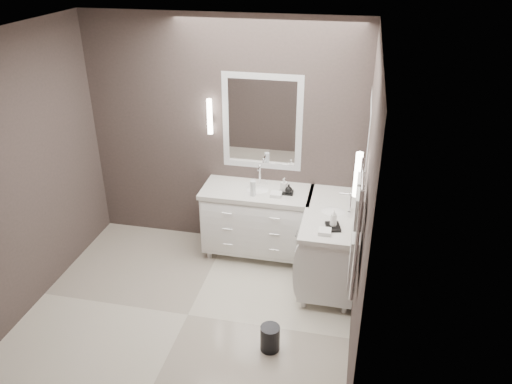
% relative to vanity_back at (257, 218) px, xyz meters
% --- Properties ---
extents(floor, '(3.20, 3.00, 0.01)m').
position_rel_vanity_back_xyz_m(floor, '(-0.45, -1.23, -0.49)').
color(floor, beige).
rests_on(floor, ground).
extents(ceiling, '(3.20, 3.00, 0.01)m').
position_rel_vanity_back_xyz_m(ceiling, '(-0.45, -1.23, 2.22)').
color(ceiling, white).
rests_on(ceiling, wall_back).
extents(wall_back, '(3.20, 0.01, 2.70)m').
position_rel_vanity_back_xyz_m(wall_back, '(-0.45, 0.28, 0.86)').
color(wall_back, '#443936').
rests_on(wall_back, floor).
extents(wall_front, '(3.20, 0.01, 2.70)m').
position_rel_vanity_back_xyz_m(wall_front, '(-0.45, -2.73, 0.86)').
color(wall_front, '#443936').
rests_on(wall_front, floor).
extents(wall_left, '(0.01, 3.00, 2.70)m').
position_rel_vanity_back_xyz_m(wall_left, '(-2.06, -1.23, 0.86)').
color(wall_left, '#443936').
rests_on(wall_left, floor).
extents(wall_right, '(0.01, 3.00, 2.70)m').
position_rel_vanity_back_xyz_m(wall_right, '(1.15, -1.23, 0.86)').
color(wall_right, '#443936').
rests_on(wall_right, floor).
extents(vanity_back, '(1.24, 0.59, 0.97)m').
position_rel_vanity_back_xyz_m(vanity_back, '(0.00, 0.00, 0.00)').
color(vanity_back, white).
rests_on(vanity_back, floor).
extents(vanity_right, '(0.59, 1.24, 0.97)m').
position_rel_vanity_back_xyz_m(vanity_right, '(0.88, -0.33, 0.00)').
color(vanity_right, white).
rests_on(vanity_right, floor).
extents(mirror_back, '(0.90, 0.02, 1.10)m').
position_rel_vanity_back_xyz_m(mirror_back, '(-0.00, 0.26, 1.06)').
color(mirror_back, white).
rests_on(mirror_back, wall_back).
extents(mirror_right, '(0.02, 0.90, 1.10)m').
position_rel_vanity_back_xyz_m(mirror_right, '(1.14, -0.43, 1.06)').
color(mirror_right, white).
rests_on(mirror_right, wall_right).
extents(sconce_back, '(0.06, 0.06, 0.40)m').
position_rel_vanity_back_xyz_m(sconce_back, '(-0.58, 0.20, 1.11)').
color(sconce_back, white).
rests_on(sconce_back, wall_back).
extents(sconce_right, '(0.06, 0.06, 0.40)m').
position_rel_vanity_back_xyz_m(sconce_right, '(1.08, -1.01, 1.11)').
color(sconce_right, white).
rests_on(sconce_right, wall_right).
extents(towel_bar_corner, '(0.03, 0.22, 0.30)m').
position_rel_vanity_back_xyz_m(towel_bar_corner, '(1.09, 0.13, 0.63)').
color(towel_bar_corner, white).
rests_on(towel_bar_corner, wall_right).
extents(towel_ladder, '(0.06, 0.58, 0.90)m').
position_rel_vanity_back_xyz_m(towel_ladder, '(1.10, -1.63, 0.91)').
color(towel_ladder, white).
rests_on(towel_ladder, wall_right).
extents(waste_bin, '(0.19, 0.19, 0.25)m').
position_rel_vanity_back_xyz_m(waste_bin, '(0.44, -1.51, -0.36)').
color(waste_bin, black).
rests_on(waste_bin, floor).
extents(amenity_tray_back, '(0.16, 0.12, 0.02)m').
position_rel_vanity_back_xyz_m(amenity_tray_back, '(0.34, -0.02, 0.38)').
color(amenity_tray_back, black).
rests_on(amenity_tray_back, vanity_back).
extents(amenity_tray_right, '(0.17, 0.20, 0.03)m').
position_rel_vanity_back_xyz_m(amenity_tray_right, '(0.89, -0.66, 0.38)').
color(amenity_tray_right, black).
rests_on(amenity_tray_right, vanity_right).
extents(water_bottle, '(0.07, 0.07, 0.17)m').
position_rel_vanity_back_xyz_m(water_bottle, '(-0.02, -0.15, 0.45)').
color(water_bottle, silver).
rests_on(water_bottle, vanity_back).
extents(soap_bottle_a, '(0.08, 0.08, 0.15)m').
position_rel_vanity_back_xyz_m(soap_bottle_a, '(0.31, -0.00, 0.46)').
color(soap_bottle_a, white).
rests_on(soap_bottle_a, amenity_tray_back).
extents(soap_bottle_b, '(0.10, 0.10, 0.10)m').
position_rel_vanity_back_xyz_m(soap_bottle_b, '(0.37, -0.05, 0.44)').
color(soap_bottle_b, black).
rests_on(soap_bottle_b, amenity_tray_back).
extents(soap_bottle_c, '(0.07, 0.07, 0.18)m').
position_rel_vanity_back_xyz_m(soap_bottle_c, '(0.89, -0.66, 0.48)').
color(soap_bottle_c, white).
rests_on(soap_bottle_c, amenity_tray_right).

